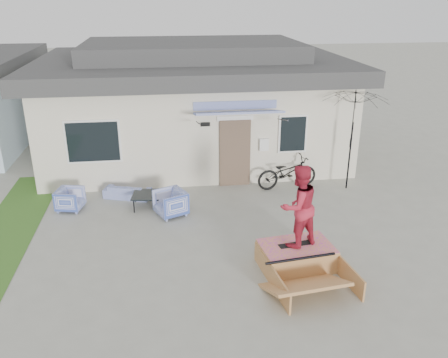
{
  "coord_description": "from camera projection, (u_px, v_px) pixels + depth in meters",
  "views": [
    {
      "loc": [
        -1.15,
        -8.94,
        5.68
      ],
      "look_at": [
        0.3,
        1.8,
        1.3
      ],
      "focal_mm": 37.35,
      "sensor_mm": 36.0,
      "label": 1
    }
  ],
  "objects": [
    {
      "name": "house",
      "position": [
        193.0,
        101.0,
        17.1
      ],
      "size": [
        10.8,
        8.49,
        4.1
      ],
      "color": "beige",
      "rests_on": "ground"
    },
    {
      "name": "skater",
      "position": [
        299.0,
        205.0,
        9.84
      ],
      "size": [
        1.09,
        0.98,
        1.83
      ],
      "primitive_type": "imported",
      "rotation": [
        0.0,
        0.0,
        3.54
      ],
      "color": "#B9253A",
      "rests_on": "skateboard"
    },
    {
      "name": "skate_ramp",
      "position": [
        296.0,
        256.0,
        10.26
      ],
      "size": [
        1.8,
        2.24,
        0.52
      ],
      "primitive_type": null,
      "rotation": [
        0.0,
        0.0,
        0.13
      ],
      "color": "#B27A44",
      "rests_on": "ground"
    },
    {
      "name": "patio_umbrella",
      "position": [
        352.0,
        134.0,
        13.83
      ],
      "size": [
        2.36,
        2.26,
        2.2
      ],
      "color": "black",
      "rests_on": "ground"
    },
    {
      "name": "armchair_left",
      "position": [
        70.0,
        198.0,
        12.92
      ],
      "size": [
        0.75,
        0.79,
        0.69
      ],
      "primitive_type": "imported",
      "rotation": [
        0.0,
        0.0,
        1.36
      ],
      "color": "#2843A8",
      "rests_on": "ground"
    },
    {
      "name": "coffee_table",
      "position": [
        147.0,
        200.0,
        13.15
      ],
      "size": [
        0.87,
        0.87,
        0.38
      ],
      "primitive_type": "cube",
      "rotation": [
        0.0,
        0.0,
        -0.13
      ],
      "color": "black",
      "rests_on": "ground"
    },
    {
      "name": "loveseat",
      "position": [
        127.0,
        189.0,
        13.71
      ],
      "size": [
        1.42,
        0.8,
        0.53
      ],
      "primitive_type": "imported",
      "rotation": [
        0.0,
        0.0,
        2.82
      ],
      "color": "#2843A8",
      "rests_on": "ground"
    },
    {
      "name": "ground",
      "position": [
        222.0,
        263.0,
        10.49
      ],
      "size": [
        90.0,
        90.0,
        0.0
      ],
      "primitive_type": "plane",
      "color": "gray",
      "rests_on": "ground"
    },
    {
      "name": "grass_strip",
      "position": [
        6.0,
        235.0,
        11.67
      ],
      "size": [
        1.4,
        8.0,
        0.01
      ],
      "primitive_type": "cube",
      "color": "#336121",
      "rests_on": "ground"
    },
    {
      "name": "armchair_right",
      "position": [
        170.0,
        202.0,
        12.6
      ],
      "size": [
        0.95,
        0.98,
        0.78
      ],
      "primitive_type": "imported",
      "rotation": [
        0.0,
        0.0,
        -1.15
      ],
      "color": "#2843A8",
      "rests_on": "ground"
    },
    {
      "name": "bicycle",
      "position": [
        287.0,
        169.0,
        14.28
      ],
      "size": [
        2.0,
        0.95,
        1.23
      ],
      "primitive_type": "imported",
      "rotation": [
        0.0,
        0.0,
        1.72
      ],
      "color": "black",
      "rests_on": "ground"
    },
    {
      "name": "skateboard",
      "position": [
        296.0,
        244.0,
        10.2
      ],
      "size": [
        0.8,
        0.31,
        0.05
      ],
      "primitive_type": "cube",
      "rotation": [
        0.0,
        0.0,
        0.15
      ],
      "color": "black",
      "rests_on": "skate_ramp"
    }
  ]
}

